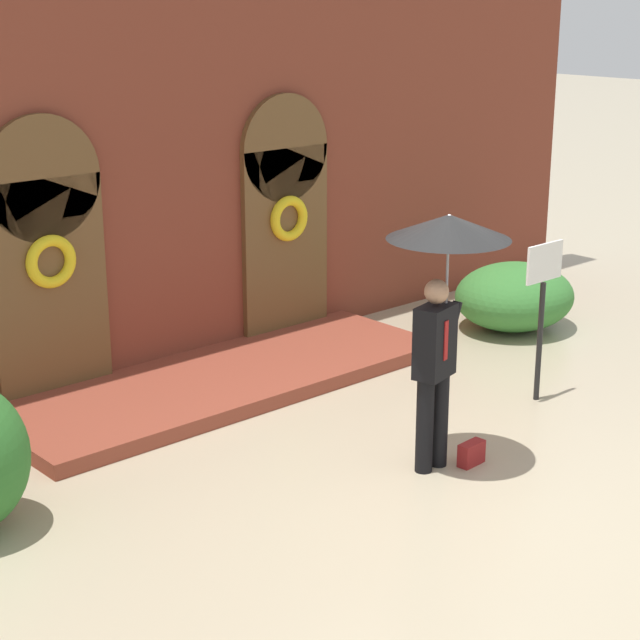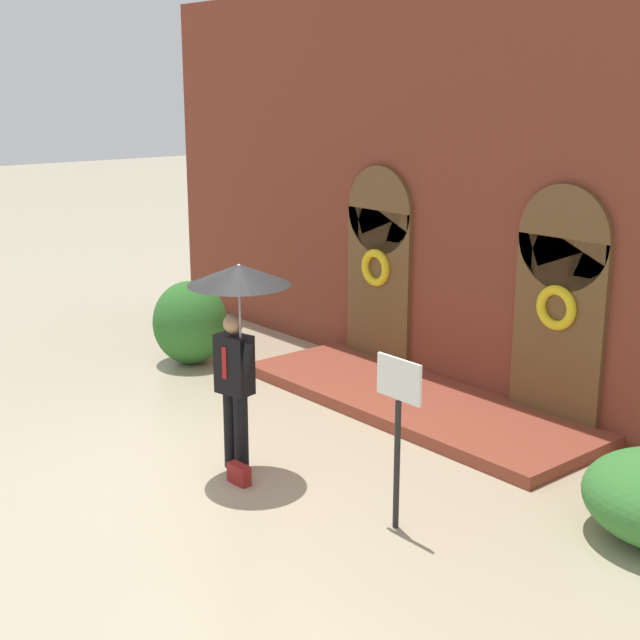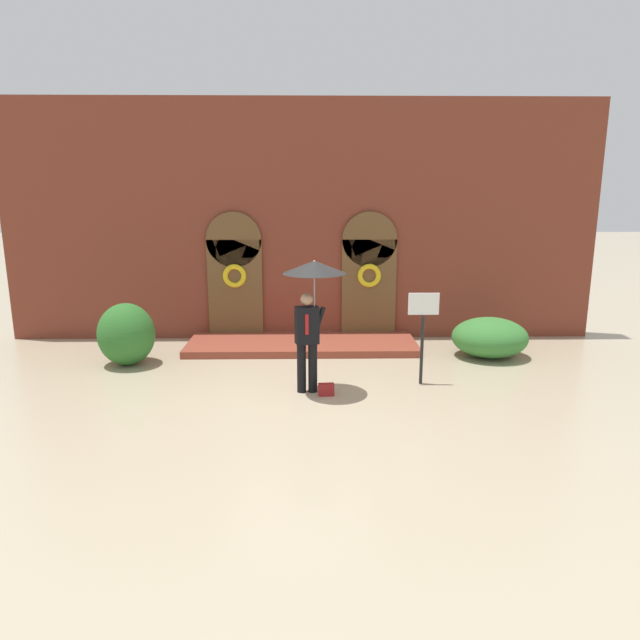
{
  "view_description": "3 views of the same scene",
  "coord_description": "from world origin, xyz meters",
  "px_view_note": "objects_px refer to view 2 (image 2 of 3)",
  "views": [
    {
      "loc": [
        -6.65,
        -5.91,
        4.24
      ],
      "look_at": [
        -0.07,
        1.42,
        1.16
      ],
      "focal_mm": 60.0,
      "sensor_mm": 36.0,
      "label": 1
    },
    {
      "loc": [
        7.82,
        -5.1,
        4.17
      ],
      "look_at": [
        -0.29,
        1.67,
        1.38
      ],
      "focal_mm": 50.0,
      "sensor_mm": 36.0,
      "label": 2
    },
    {
      "loc": [
        0.18,
        -9.58,
        3.53
      ],
      "look_at": [
        0.38,
        1.4,
        1.02
      ],
      "focal_mm": 32.0,
      "sensor_mm": 36.0,
      "label": 3
    }
  ],
  "objects_px": {
    "sign_post": "(398,415)",
    "shrub_left": "(190,323)",
    "handbag": "(239,474)",
    "person_with_umbrella": "(238,305)"
  },
  "relations": [
    {
      "from": "sign_post",
      "to": "shrub_left",
      "type": "xyz_separation_m",
      "value": [
        -5.84,
        1.32,
        -0.52
      ]
    },
    {
      "from": "handbag",
      "to": "person_with_umbrella",
      "type": "bearing_deg",
      "value": 136.16
    },
    {
      "from": "shrub_left",
      "to": "person_with_umbrella",
      "type": "bearing_deg",
      "value": -24.29
    },
    {
      "from": "sign_post",
      "to": "handbag",
      "type": "bearing_deg",
      "value": -161.21
    },
    {
      "from": "person_with_umbrella",
      "to": "shrub_left",
      "type": "distance_m",
      "value": 4.38
    },
    {
      "from": "handbag",
      "to": "shrub_left",
      "type": "distance_m",
      "value": 4.52
    },
    {
      "from": "person_with_umbrella",
      "to": "handbag",
      "type": "height_order",
      "value": "person_with_umbrella"
    },
    {
      "from": "person_with_umbrella",
      "to": "sign_post",
      "type": "xyz_separation_m",
      "value": [
        2.02,
        0.41,
        -0.75
      ]
    },
    {
      "from": "sign_post",
      "to": "person_with_umbrella",
      "type": "bearing_deg",
      "value": -168.59
    },
    {
      "from": "sign_post",
      "to": "shrub_left",
      "type": "distance_m",
      "value": 6.01
    }
  ]
}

